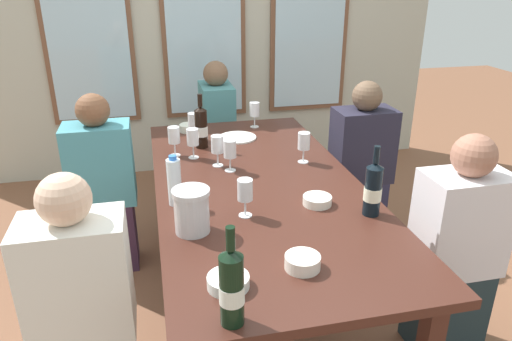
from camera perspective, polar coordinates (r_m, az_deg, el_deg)
ground_plane at (r=2.81m, az=0.21°, el=-15.33°), size 12.00×12.00×0.00m
back_wall_with_windows at (r=4.29m, az=-6.45°, el=18.92°), size 4.23×0.10×2.90m
dining_table at (r=2.45m, az=0.23°, el=-2.97°), size 1.03×2.14×0.74m
white_plate_0 at (r=3.07m, az=-2.23°, el=3.97°), size 0.24×0.24×0.01m
metal_pitcher at (r=1.97m, az=-7.70°, el=-4.76°), size 0.16×0.16×0.19m
wine_bottle_0 at (r=2.13m, az=13.82°, el=-2.14°), size 0.08×0.08×0.32m
wine_bottle_1 at (r=2.89m, az=-6.57°, el=5.18°), size 0.08×0.08×0.33m
wine_bottle_2 at (r=1.46m, az=-2.93°, el=-13.75°), size 0.08×0.08×0.34m
tasting_bowl_0 at (r=1.76m, az=5.59°, el=-10.84°), size 0.13×0.13×0.05m
tasting_bowl_1 at (r=2.22m, az=7.33°, el=-3.56°), size 0.13×0.13×0.04m
tasting_bowl_2 at (r=3.23m, az=-8.05°, el=5.08°), size 0.13×0.13×0.05m
tasting_bowl_3 at (r=1.67m, az=-3.34°, el=-13.12°), size 0.15×0.15×0.04m
water_bottle at (r=2.20m, az=-9.74°, el=-1.31°), size 0.06×0.06×0.24m
wine_glass_0 at (r=2.78m, az=-9.78°, el=4.11°), size 0.07×0.07×0.17m
wine_glass_1 at (r=2.53m, az=-3.15°, el=2.50°), size 0.07×0.07×0.17m
wine_glass_2 at (r=2.66m, az=5.75°, el=3.36°), size 0.07×0.07×0.17m
wine_glass_3 at (r=2.06m, az=-1.31°, el=-2.56°), size 0.07×0.07×0.17m
wine_glass_4 at (r=3.26m, az=-0.18°, el=7.18°), size 0.07×0.07×0.17m
wine_glass_5 at (r=2.60m, az=-4.65°, el=2.96°), size 0.07×0.07×0.17m
wine_glass_6 at (r=3.03m, az=-7.49°, el=5.85°), size 0.07×0.07×0.17m
wine_glass_7 at (r=2.73m, az=-7.58°, el=3.81°), size 0.07×0.07×0.17m
seated_person_0 at (r=3.00m, az=-17.77°, el=-2.17°), size 0.38×0.24×1.11m
seated_person_1 at (r=3.22m, az=12.38°, el=0.21°), size 0.38×0.24×1.11m
seated_person_2 at (r=2.02m, az=-19.90°, el=-15.80°), size 0.38×0.24×1.11m
seated_person_3 at (r=2.42m, az=22.71°, el=-9.21°), size 0.38×0.24×1.11m
seated_person_4 at (r=3.80m, az=-4.61°, el=4.24°), size 0.24×0.38×1.11m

